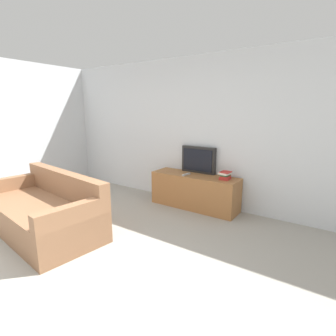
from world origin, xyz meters
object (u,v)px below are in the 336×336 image
at_px(tv_stand, 195,191).
at_px(television, 198,160).
at_px(couch, 43,212).
at_px(book_stack, 225,175).
at_px(remote_on_stand, 186,174).

distance_m(tv_stand, television, 0.56).
relative_size(television, couch, 0.30).
bearing_deg(tv_stand, television, 101.27).
relative_size(couch, book_stack, 9.66).
relative_size(tv_stand, couch, 0.72).
distance_m(tv_stand, remote_on_stand, 0.34).
bearing_deg(book_stack, couch, -132.52).
xyz_separation_m(television, book_stack, (0.58, -0.17, -0.17)).
xyz_separation_m(television, couch, (-1.29, -2.20, -0.55)).
xyz_separation_m(book_stack, remote_on_stand, (-0.66, -0.12, -0.05)).
height_order(book_stack, remote_on_stand, book_stack).
height_order(couch, book_stack, couch).
xyz_separation_m(television, remote_on_stand, (-0.08, -0.28, -0.22)).
distance_m(couch, book_stack, 2.79).
xyz_separation_m(couch, book_stack, (1.87, 2.03, 0.38)).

